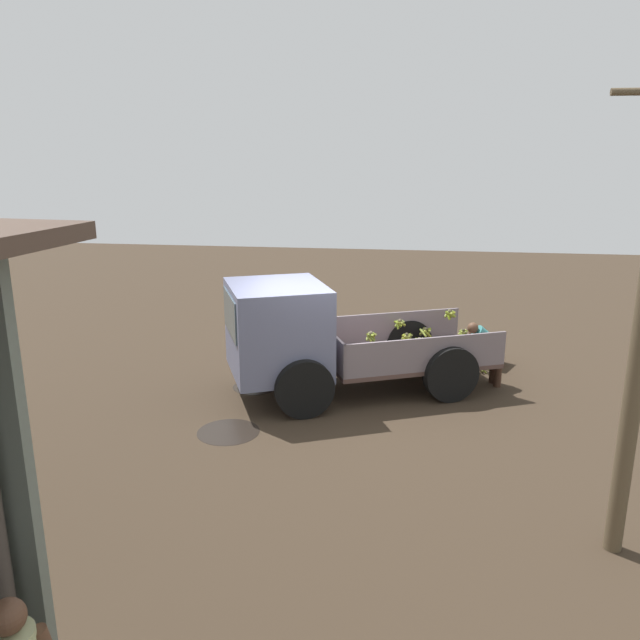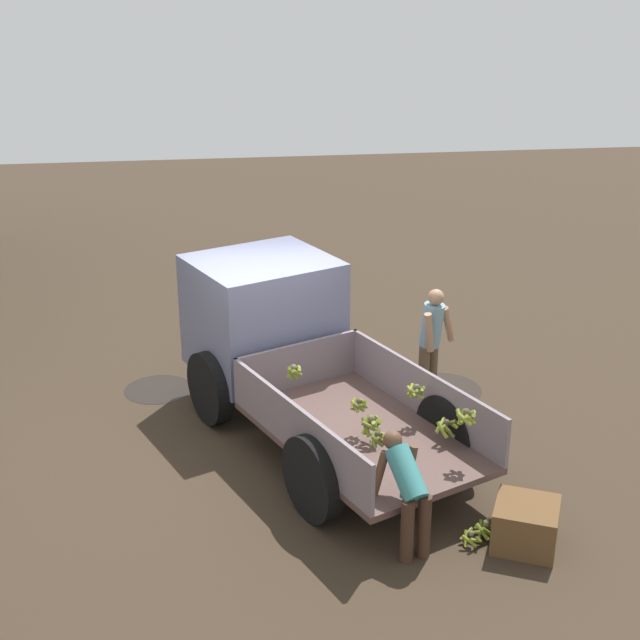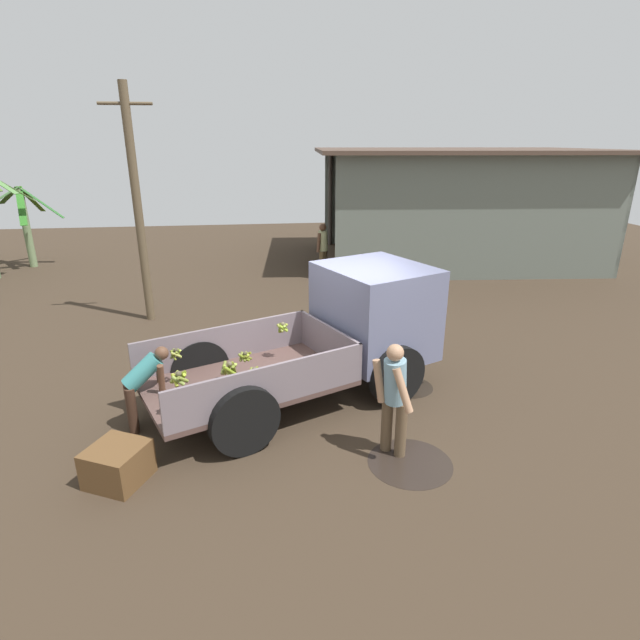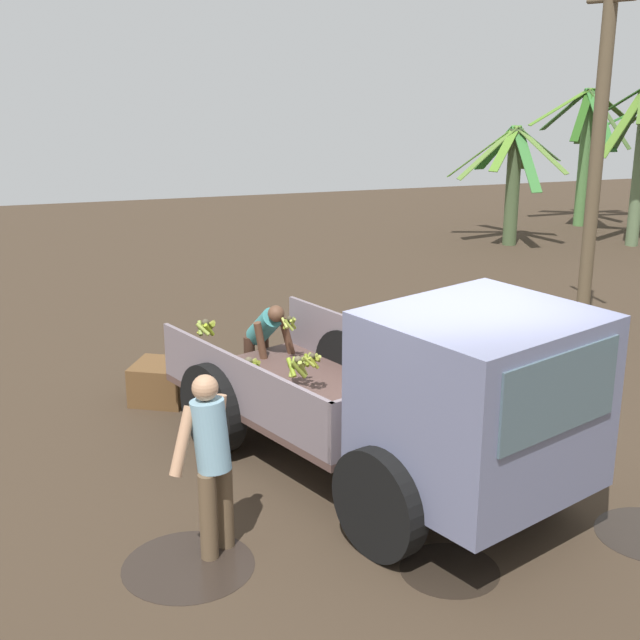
{
  "view_description": "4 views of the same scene",
  "coord_description": "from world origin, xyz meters",
  "views": [
    {
      "loc": [
        -1.49,
        10.21,
        4.23
      ],
      "look_at": [
        0.08,
        -0.65,
        1.28
      ],
      "focal_mm": 35.0,
      "sensor_mm": 36.0,
      "label": 1
    },
    {
      "loc": [
        -10.62,
        0.83,
        5.69
      ],
      "look_at": [
        0.17,
        -0.69,
        1.37
      ],
      "focal_mm": 50.0,
      "sensor_mm": 36.0,
      "label": 2
    },
    {
      "loc": [
        -1.28,
        -7.94,
        4.05
      ],
      "look_at": [
        -0.25,
        -0.19,
        1.22
      ],
      "focal_mm": 28.0,
      "sensor_mm": 36.0,
      "label": 3
    },
    {
      "loc": [
        7.27,
        -3.17,
        4.24
      ],
      "look_at": [
        -0.87,
        -0.99,
        1.6
      ],
      "focal_mm": 50.0,
      "sensor_mm": 36.0,
      "label": 4
    }
  ],
  "objects": [
    {
      "name": "ground",
      "position": [
        0.0,
        0.0,
        0.0
      ],
      "size": [
        36.0,
        36.0,
        0.0
      ],
      "primitive_type": "plane",
      "color": "#392C1F"
    },
    {
      "name": "mud_patch_0",
      "position": [
        1.22,
        1.53,
        0.0
      ],
      "size": [
        0.98,
        0.98,
        0.01
      ],
      "primitive_type": "cylinder",
      "color": "black",
      "rests_on": "ground"
    },
    {
      "name": "mud_patch_1",
      "position": [
        1.27,
        -0.44,
        0.0
      ],
      "size": [
        0.84,
        0.84,
        0.01
      ],
      "primitive_type": "cylinder",
      "color": "black",
      "rests_on": "ground"
    },
    {
      "name": "mud_patch_2",
      "position": [
        0.64,
        -2.55,
        0.0
      ],
      "size": [
        1.13,
        1.13,
        0.01
      ],
      "primitive_type": "cylinder",
      "color": "black",
      "rests_on": "ground"
    },
    {
      "name": "cargo_truck",
      "position": [
        0.29,
        -0.17,
        1.1
      ],
      "size": [
        5.06,
        3.56,
        2.06
      ],
      "rotation": [
        0.0,
        0.0,
        0.41
      ],
      "color": "brown",
      "rests_on": "ground"
    },
    {
      "name": "warehouse_shed",
      "position": [
        6.25,
        9.06,
        2.71
      ],
      "size": [
        10.15,
        7.6,
        3.78
      ],
      "rotation": [
        0.0,
        0.0,
        -0.09
      ],
      "color": "slate",
      "rests_on": "ground"
    },
    {
      "name": "utility_pole",
      "position": [
        -3.83,
        3.8,
        2.67
      ],
      "size": [
        1.11,
        0.19,
        5.22
      ],
      "color": "brown",
      "rests_on": "ground"
    },
    {
      "name": "banana_palm_0",
      "position": [
        -8.76,
        9.77,
        1.45
      ],
      "size": [
        2.25,
        1.82,
        2.65
      ],
      "color": "#708759",
      "rests_on": "ground"
    },
    {
      "name": "person_foreground_visitor",
      "position": [
        0.45,
        -2.3,
        0.9
      ],
      "size": [
        0.53,
        0.62,
        1.63
      ],
      "rotation": [
        0.0,
        0.0,
        3.89
      ],
      "color": "brown",
      "rests_on": "ground"
    },
    {
      "name": "person_worker_loading",
      "position": [
        -2.99,
        -1.14,
        0.73
      ],
      "size": [
        0.71,
        0.62,
        1.23
      ],
      "rotation": [
        0.0,
        0.0,
        0.31
      ],
      "color": "#3C261B",
      "rests_on": "ground"
    },
    {
      "name": "person_bystander_near_shed",
      "position": [
        0.83,
        7.34,
        0.9
      ],
      "size": [
        0.46,
        0.64,
        1.63
      ],
      "rotation": [
        0.0,
        0.0,
        2.59
      ],
      "color": "brown",
      "rests_on": "ground"
    },
    {
      "name": "banana_bunch_on_ground_0",
      "position": [
        -2.93,
        -2.05,
        0.12
      ],
      "size": [
        0.27,
        0.28,
        0.22
      ],
      "color": "brown",
      "rests_on": "ground"
    },
    {
      "name": "banana_bunch_on_ground_1",
      "position": [
        -3.04,
        -1.85,
        0.1
      ],
      "size": [
        0.24,
        0.24,
        0.18
      ],
      "color": "brown",
      "rests_on": "ground"
    },
    {
      "name": "wooden_crate_0",
      "position": [
        -3.1,
        -2.41,
        0.24
      ],
      "size": [
        0.87,
        0.87,
        0.48
      ],
      "primitive_type": "cube",
      "rotation": [
        0.0,
        0.0,
        1.12
      ],
      "color": "brown",
      "rests_on": "ground"
    }
  ]
}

